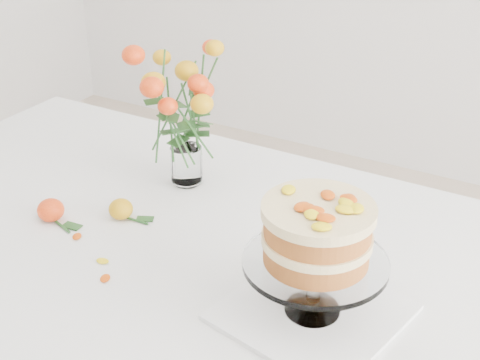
# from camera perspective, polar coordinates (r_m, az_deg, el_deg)

# --- Properties ---
(table) EXTENTS (1.43, 0.93, 0.76)m
(table) POSITION_cam_1_polar(r_m,az_deg,el_deg) (1.42, -7.05, -7.04)
(table) COLOR tan
(table) RESTS_ON ground
(napkin) EXTENTS (0.32, 0.32, 0.01)m
(napkin) POSITION_cam_1_polar(r_m,az_deg,el_deg) (1.16, 6.17, -11.15)
(napkin) COLOR silver
(napkin) RESTS_ON table
(cake_stand) EXTENTS (0.24, 0.24, 0.21)m
(cake_stand) POSITION_cam_1_polar(r_m,az_deg,el_deg) (1.07, 6.58, -5.03)
(cake_stand) COLOR white
(cake_stand) RESTS_ON napkin
(rose_vase) EXTENTS (0.31, 0.31, 0.36)m
(rose_vase) POSITION_cam_1_polar(r_m,az_deg,el_deg) (1.46, -4.84, 7.12)
(rose_vase) COLOR white
(rose_vase) RESTS_ON table
(loose_rose_near) EXTENTS (0.09, 0.05, 0.04)m
(loose_rose_near) POSITION_cam_1_polar(r_m,az_deg,el_deg) (1.42, -10.12, -2.47)
(loose_rose_near) COLOR orange
(loose_rose_near) RESTS_ON table
(loose_rose_far) EXTENTS (0.10, 0.06, 0.05)m
(loose_rose_far) POSITION_cam_1_polar(r_m,az_deg,el_deg) (1.44, -15.84, -2.50)
(loose_rose_far) COLOR red
(loose_rose_far) RESTS_ON table
(stray_petal_a) EXTENTS (0.03, 0.02, 0.00)m
(stray_petal_a) POSITION_cam_1_polar(r_m,az_deg,el_deg) (1.38, -13.74, -4.71)
(stray_petal_a) COLOR yellow
(stray_petal_a) RESTS_ON table
(stray_petal_b) EXTENTS (0.03, 0.02, 0.00)m
(stray_petal_b) POSITION_cam_1_polar(r_m,az_deg,el_deg) (1.30, -11.65, -6.79)
(stray_petal_b) COLOR yellow
(stray_petal_b) RESTS_ON table
(stray_petal_c) EXTENTS (0.03, 0.02, 0.00)m
(stray_petal_c) POSITION_cam_1_polar(r_m,az_deg,el_deg) (1.25, -11.43, -8.24)
(stray_petal_c) COLOR yellow
(stray_petal_c) RESTS_ON table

